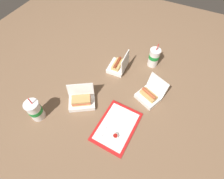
{
  "coord_description": "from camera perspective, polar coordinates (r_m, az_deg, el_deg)",
  "views": [
    {
      "loc": [
        -0.77,
        -0.4,
        1.2
      ],
      "look_at": [
        -0.04,
        -0.04,
        0.05
      ],
      "focal_mm": 28.0,
      "sensor_mm": 36.0,
      "label": 1
    }
  ],
  "objects": [
    {
      "name": "clamshell_sandwich_left",
      "position": [
        1.38,
        -9.88,
        -3.71
      ],
      "size": [
        0.23,
        0.25,
        0.16
      ],
      "color": "white",
      "rests_on": "ground_plane"
    },
    {
      "name": "food_tray",
      "position": [
        1.3,
        1.51,
        -11.97
      ],
      "size": [
        0.38,
        0.28,
        0.01
      ],
      "color": "red",
      "rests_on": "ground_plane"
    },
    {
      "name": "ketchup_cup",
      "position": [
        1.25,
        1.11,
        -15.0
      ],
      "size": [
        0.04,
        0.04,
        0.02
      ],
      "color": "white",
      "rests_on": "food_tray"
    },
    {
      "name": "clamshell_hotdog_right",
      "position": [
        1.59,
        2.04,
        7.74
      ],
      "size": [
        0.18,
        0.16,
        0.18
      ],
      "color": "white",
      "rests_on": "ground_plane"
    },
    {
      "name": "ground_plane",
      "position": [
        1.48,
        -0.69,
        0.5
      ],
      "size": [
        3.2,
        3.2,
        0.0
      ],
      "primitive_type": "plane",
      "color": "brown"
    },
    {
      "name": "clamshell_hotdog_corner",
      "position": [
        1.42,
        12.04,
        -1.83
      ],
      "size": [
        0.23,
        0.23,
        0.18
      ],
      "color": "white",
      "rests_on": "ground_plane"
    },
    {
      "name": "plastic_fork",
      "position": [
        1.28,
        -2.5,
        -13.21
      ],
      "size": [
        0.11,
        0.02,
        0.0
      ],
      "primitive_type": "cube",
      "rotation": [
        0.0,
        0.0,
        0.03
      ],
      "color": "white",
      "rests_on": "food_tray"
    },
    {
      "name": "napkin_stack",
      "position": [
        1.28,
        2.77,
        -13.46
      ],
      "size": [
        0.12,
        0.12,
        0.0
      ],
      "primitive_type": "cube",
      "rotation": [
        0.0,
        0.0,
        -0.23
      ],
      "color": "white",
      "rests_on": "food_tray"
    },
    {
      "name": "soda_cup_left",
      "position": [
        1.38,
        -23.83,
        -6.2
      ],
      "size": [
        0.1,
        0.1,
        0.24
      ],
      "color": "white",
      "rests_on": "ground_plane"
    },
    {
      "name": "soda_cup_back",
      "position": [
        1.63,
        13.52,
        10.2
      ],
      "size": [
        0.1,
        0.1,
        0.24
      ],
      "color": "white",
      "rests_on": "ground_plane"
    }
  ]
}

